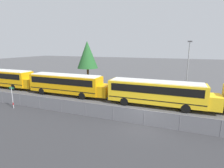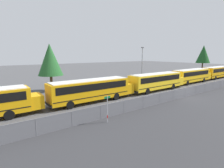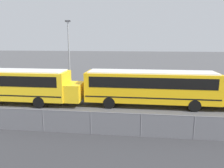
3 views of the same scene
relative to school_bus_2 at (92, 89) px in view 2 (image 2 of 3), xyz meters
The scene contains 10 objects.
ground_plane 14.15m from the school_bus_2, 25.60° to the right, with size 200.00×200.00×0.00m, color #4C4C4F.
fence 14.07m from the school_bus_2, 25.61° to the right, with size 103.98×0.07×1.45m.
school_bus_2 is the anchor object (origin of this frame).
school_bus_3 13.10m from the school_bus_2, ahead, with size 12.69×2.56×3.09m.
school_bus_4 26.00m from the school_bus_2, ahead, with size 12.69×2.56×3.09m.
school_bus_5 39.09m from the school_bus_2, ahead, with size 12.69×2.56×3.09m.
street_sign 7.56m from the school_bus_2, 109.61° to the right, with size 0.70×0.09×2.61m.
light_pole 17.91m from the school_bus_2, 21.84° to the left, with size 0.60×0.24×7.92m.
tree_0 11.18m from the school_bus_2, 101.96° to the left, with size 4.18×4.18×8.24m.
tree_1 52.13m from the school_bus_2, 11.42° to the left, with size 4.68×4.68×9.44m.
Camera 2 is at (-24.37, -14.07, 6.48)m, focal length 28.00 mm.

